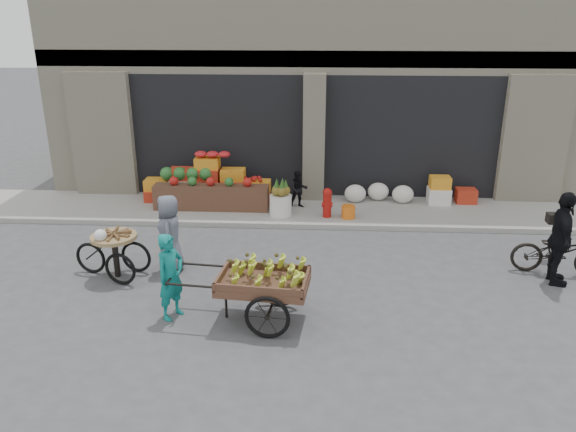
# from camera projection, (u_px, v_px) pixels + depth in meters

# --- Properties ---
(ground) EXTENTS (80.00, 80.00, 0.00)m
(ground) POSITION_uv_depth(u_px,v_px,m) (309.00, 291.00, 10.02)
(ground) COLOR #424244
(ground) RESTS_ON ground
(sidewalk) EXTENTS (18.00, 2.20, 0.12)m
(sidewalk) POSITION_uv_depth(u_px,v_px,m) (312.00, 211.00, 13.84)
(sidewalk) COLOR gray
(sidewalk) RESTS_ON ground
(building) EXTENTS (14.00, 6.45, 7.00)m
(building) POSITION_uv_depth(u_px,v_px,m) (316.00, 59.00, 16.39)
(building) COLOR beige
(building) RESTS_ON ground
(fruit_display) EXTENTS (3.10, 1.12, 1.24)m
(fruit_display) POSITION_uv_depth(u_px,v_px,m) (214.00, 182.00, 14.03)
(fruit_display) COLOR #B22C18
(fruit_display) RESTS_ON sidewalk
(pineapple_bin) EXTENTS (0.52, 0.52, 0.50)m
(pineapple_bin) POSITION_uv_depth(u_px,v_px,m) (281.00, 205.00, 13.31)
(pineapple_bin) COLOR silver
(pineapple_bin) RESTS_ON sidewalk
(fire_hydrant) EXTENTS (0.22, 0.22, 0.71)m
(fire_hydrant) POSITION_uv_depth(u_px,v_px,m) (327.00, 201.00, 13.16)
(fire_hydrant) COLOR #A5140F
(fire_hydrant) RESTS_ON sidewalk
(orange_bucket) EXTENTS (0.32, 0.32, 0.30)m
(orange_bucket) POSITION_uv_depth(u_px,v_px,m) (348.00, 212.00, 13.16)
(orange_bucket) COLOR orange
(orange_bucket) RESTS_ON sidewalk
(right_bay_goods) EXTENTS (3.35, 0.60, 0.70)m
(right_bay_goods) POSITION_uv_depth(u_px,v_px,m) (417.00, 192.00, 14.14)
(right_bay_goods) COLOR silver
(right_bay_goods) RESTS_ON sidewalk
(seated_person) EXTENTS (0.51, 0.43, 0.93)m
(seated_person) POSITION_uv_depth(u_px,v_px,m) (299.00, 189.00, 13.77)
(seated_person) COLOR black
(seated_person) RESTS_ON sidewalk
(banana_cart) EXTENTS (2.49, 1.22, 1.00)m
(banana_cart) POSITION_uv_depth(u_px,v_px,m) (260.00, 280.00, 8.83)
(banana_cart) COLOR brown
(banana_cart) RESTS_ON ground
(vendor_woman) EXTENTS (0.56, 0.63, 1.44)m
(vendor_woman) POSITION_uv_depth(u_px,v_px,m) (171.00, 276.00, 8.96)
(vendor_woman) COLOR #0F7771
(vendor_woman) RESTS_ON ground
(tricycle_cart) EXTENTS (1.46, 1.00, 0.95)m
(tricycle_cart) POSITION_uv_depth(u_px,v_px,m) (115.00, 249.00, 10.39)
(tricycle_cart) COLOR #9E7F51
(tricycle_cart) RESTS_ON ground
(vendor_grey) EXTENTS (0.60, 0.81, 1.51)m
(vendor_grey) POSITION_uv_depth(u_px,v_px,m) (170.00, 233.00, 10.60)
(vendor_grey) COLOR slate
(vendor_grey) RESTS_ON ground
(bicycle) EXTENTS (1.79, 0.88, 0.90)m
(bicycle) POSITION_uv_depth(u_px,v_px,m) (559.00, 252.00, 10.54)
(bicycle) COLOR black
(bicycle) RESTS_ON ground
(cyclist) EXTENTS (0.59, 1.08, 1.75)m
(cyclist) POSITION_uv_depth(u_px,v_px,m) (561.00, 239.00, 10.03)
(cyclist) COLOR black
(cyclist) RESTS_ON ground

